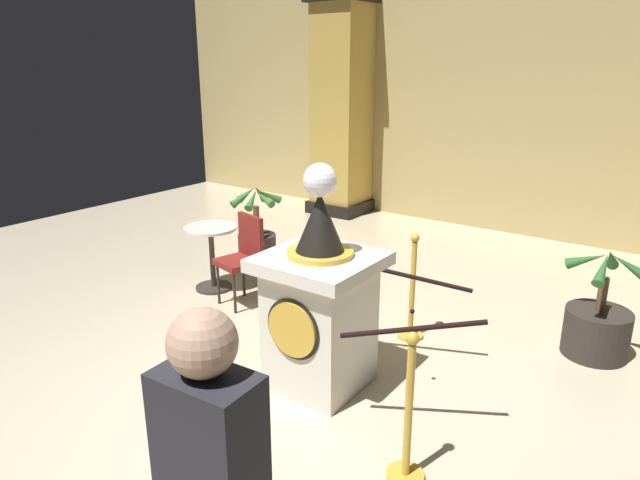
{
  "coord_description": "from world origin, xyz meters",
  "views": [
    {
      "loc": [
        2.54,
        -2.92,
        2.48
      ],
      "look_at": [
        0.21,
        0.34,
        1.22
      ],
      "focal_mm": 31.65,
      "sensor_mm": 36.0,
      "label": 1
    }
  ],
  "objects_px": {
    "stanchion_near": "(408,430)",
    "potted_palm_left": "(257,240)",
    "pedestal_clock": "(320,305)",
    "potted_palm_right": "(597,326)",
    "stanchion_far": "(412,302)",
    "cafe_table": "(212,249)",
    "cafe_chair_red": "(244,252)"
  },
  "relations": [
    {
      "from": "potted_palm_left",
      "to": "cafe_chair_red",
      "type": "relative_size",
      "value": 1.1
    },
    {
      "from": "cafe_chair_red",
      "to": "stanchion_near",
      "type": "bearing_deg",
      "value": -28.08
    },
    {
      "from": "pedestal_clock",
      "to": "stanchion_far",
      "type": "xyz_separation_m",
      "value": [
        0.23,
        1.15,
        -0.33
      ]
    },
    {
      "from": "pedestal_clock",
      "to": "potted_palm_right",
      "type": "relative_size",
      "value": 1.8
    },
    {
      "from": "pedestal_clock",
      "to": "cafe_table",
      "type": "bearing_deg",
      "value": 156.85
    },
    {
      "from": "stanchion_far",
      "to": "potted_palm_left",
      "type": "relative_size",
      "value": 0.96
    },
    {
      "from": "pedestal_clock",
      "to": "stanchion_near",
      "type": "distance_m",
      "value": 1.26
    },
    {
      "from": "stanchion_far",
      "to": "potted_palm_right",
      "type": "height_order",
      "value": "stanchion_far"
    },
    {
      "from": "stanchion_near",
      "to": "potted_palm_left",
      "type": "distance_m",
      "value": 4.09
    },
    {
      "from": "stanchion_near",
      "to": "pedestal_clock",
      "type": "bearing_deg",
      "value": 151.84
    },
    {
      "from": "potted_palm_left",
      "to": "cafe_chair_red",
      "type": "xyz_separation_m",
      "value": [
        0.68,
        -0.96,
        0.24
      ]
    },
    {
      "from": "stanchion_near",
      "to": "potted_palm_left",
      "type": "xyz_separation_m",
      "value": [
        -3.33,
        2.37,
        -0.02
      ]
    },
    {
      "from": "stanchion_far",
      "to": "potted_palm_right",
      "type": "distance_m",
      "value": 1.62
    },
    {
      "from": "stanchion_near",
      "to": "cafe_table",
      "type": "xyz_separation_m",
      "value": [
        -3.22,
        1.49,
        0.12
      ]
    },
    {
      "from": "pedestal_clock",
      "to": "stanchion_far",
      "type": "height_order",
      "value": "pedestal_clock"
    },
    {
      "from": "cafe_chair_red",
      "to": "stanchion_far",
      "type": "bearing_deg",
      "value": 9.55
    },
    {
      "from": "potted_palm_right",
      "to": "potted_palm_left",
      "type": "bearing_deg",
      "value": -179.98
    },
    {
      "from": "stanchion_far",
      "to": "pedestal_clock",
      "type": "bearing_deg",
      "value": -101.23
    },
    {
      "from": "stanchion_near",
      "to": "potted_palm_right",
      "type": "xyz_separation_m",
      "value": [
        0.64,
        2.37,
        -0.07
      ]
    },
    {
      "from": "potted_palm_right",
      "to": "stanchion_near",
      "type": "bearing_deg",
      "value": -104.99
    },
    {
      "from": "stanchion_near",
      "to": "stanchion_far",
      "type": "height_order",
      "value": "stanchion_far"
    },
    {
      "from": "cafe_chair_red",
      "to": "pedestal_clock",
      "type": "bearing_deg",
      "value": -28.03
    },
    {
      "from": "potted_palm_left",
      "to": "potted_palm_right",
      "type": "distance_m",
      "value": 3.97
    },
    {
      "from": "cafe_table",
      "to": "stanchion_near",
      "type": "bearing_deg",
      "value": -24.86
    },
    {
      "from": "pedestal_clock",
      "to": "potted_palm_left",
      "type": "relative_size",
      "value": 1.69
    },
    {
      "from": "pedestal_clock",
      "to": "potted_palm_right",
      "type": "bearing_deg",
      "value": 46.61
    },
    {
      "from": "stanchion_near",
      "to": "stanchion_far",
      "type": "relative_size",
      "value": 0.98
    },
    {
      "from": "cafe_table",
      "to": "pedestal_clock",
      "type": "bearing_deg",
      "value": -23.15
    },
    {
      "from": "cafe_table",
      "to": "cafe_chair_red",
      "type": "distance_m",
      "value": 0.58
    },
    {
      "from": "stanchion_far",
      "to": "potted_palm_left",
      "type": "xyz_separation_m",
      "value": [
        -2.49,
        0.65,
        -0.02
      ]
    },
    {
      "from": "cafe_table",
      "to": "potted_palm_right",
      "type": "bearing_deg",
      "value": 12.88
    },
    {
      "from": "stanchion_far",
      "to": "cafe_table",
      "type": "relative_size",
      "value": 1.38
    }
  ]
}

